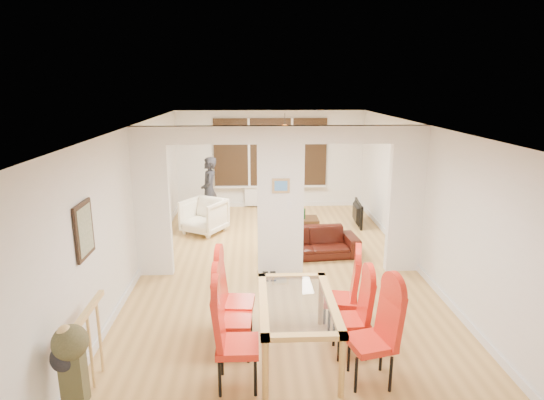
{
  "coord_description": "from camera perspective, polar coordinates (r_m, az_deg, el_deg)",
  "views": [
    {
      "loc": [
        -0.47,
        -7.59,
        3.27
      ],
      "look_at": [
        -0.12,
        0.6,
        1.17
      ],
      "focal_mm": 30.0,
      "sensor_mm": 36.0,
      "label": 1
    }
  ],
  "objects": [
    {
      "name": "floor",
      "position": [
        8.28,
        1.03,
        -8.92
      ],
      "size": [
        5.0,
        9.0,
        0.01
      ],
      "primitive_type": "cube",
      "color": "tan",
      "rests_on": "ground"
    },
    {
      "name": "room_walls",
      "position": [
        7.85,
        1.07,
        -0.18
      ],
      "size": [
        5.0,
        9.0,
        2.6
      ],
      "primitive_type": null,
      "color": "silver",
      "rests_on": "floor"
    },
    {
      "name": "divider_wall",
      "position": [
        7.85,
        1.07,
        -0.18
      ],
      "size": [
        5.0,
        0.18,
        2.6
      ],
      "primitive_type": "cube",
      "color": "white",
      "rests_on": "floor"
    },
    {
      "name": "bay_window_blinds",
      "position": [
        12.17,
        -0.2,
        6.0
      ],
      "size": [
        3.0,
        0.08,
        1.8
      ],
      "primitive_type": "cube",
      "color": "black",
      "rests_on": "room_walls"
    },
    {
      "name": "radiator",
      "position": [
        12.36,
        -0.19,
        0.46
      ],
      "size": [
        1.4,
        0.08,
        0.5
      ],
      "primitive_type": "cube",
      "color": "white",
      "rests_on": "floor"
    },
    {
      "name": "pendant_light",
      "position": [
        10.97,
        1.61,
        8.5
      ],
      "size": [
        0.36,
        0.36,
        0.36
      ],
      "primitive_type": "sphere",
      "color": "orange",
      "rests_on": "room_walls"
    },
    {
      "name": "stair_newel",
      "position": [
        5.46,
        -22.06,
        -16.7
      ],
      "size": [
        0.4,
        1.2,
        1.1
      ],
      "primitive_type": null,
      "color": "tan",
      "rests_on": "floor"
    },
    {
      "name": "wall_poster",
      "position": [
        5.8,
        -22.51,
        -3.51
      ],
      "size": [
        0.04,
        0.52,
        0.67
      ],
      "primitive_type": "cube",
      "color": "gray",
      "rests_on": "room_walls"
    },
    {
      "name": "pillar_photo",
      "position": [
        7.69,
        1.12,
        1.81
      ],
      "size": [
        0.3,
        0.03,
        0.25
      ],
      "primitive_type": "cube",
      "color": "#4C8CD8",
      "rests_on": "divider_wall"
    },
    {
      "name": "dining_table",
      "position": [
        5.75,
        3.14,
        -15.85
      ],
      "size": [
        0.91,
        1.62,
        0.76
      ],
      "primitive_type": null,
      "color": "#BE8E46",
      "rests_on": "floor"
    },
    {
      "name": "dining_chair_la",
      "position": [
        5.19,
        -4.35,
        -16.97
      ],
      "size": [
        0.46,
        0.46,
        1.15
      ],
      "primitive_type": null,
      "rotation": [
        0.0,
        0.0,
        -0.0
      ],
      "color": "red",
      "rests_on": "floor"
    },
    {
      "name": "dining_chair_lb",
      "position": [
        5.73,
        -4.83,
        -14.26
      ],
      "size": [
        0.44,
        0.44,
        1.07
      ],
      "primitive_type": null,
      "rotation": [
        0.0,
        0.0,
        -0.04
      ],
      "color": "red",
      "rests_on": "floor"
    },
    {
      "name": "dining_chair_lc",
      "position": [
        6.1,
        -4.49,
        -12.05
      ],
      "size": [
        0.49,
        0.49,
        1.13
      ],
      "primitive_type": null,
      "rotation": [
        0.0,
        0.0,
        -0.09
      ],
      "color": "red",
      "rests_on": "floor"
    },
    {
      "name": "dining_chair_ra",
      "position": [
        5.35,
        12.29,
        -16.27
      ],
      "size": [
        0.56,
        0.56,
        1.15
      ],
      "primitive_type": null,
      "rotation": [
        0.0,
        0.0,
        0.25
      ],
      "color": "red",
      "rests_on": "floor"
    },
    {
      "name": "dining_chair_rb",
      "position": [
        5.83,
        9.86,
        -14.06
      ],
      "size": [
        0.43,
        0.43,
        1.04
      ],
      "primitive_type": null,
      "rotation": [
        0.0,
        0.0,
        0.03
      ],
      "color": "red",
      "rests_on": "floor"
    },
    {
      "name": "dining_chair_rc",
      "position": [
        6.27,
        8.62,
        -11.6
      ],
      "size": [
        0.51,
        0.51,
        1.09
      ],
      "primitive_type": null,
      "rotation": [
        0.0,
        0.0,
        -0.2
      ],
      "color": "red",
      "rests_on": "floor"
    },
    {
      "name": "sofa",
      "position": [
        8.93,
        4.85,
        -5.34
      ],
      "size": [
        1.9,
        0.9,
        0.54
      ],
      "primitive_type": "imported",
      "rotation": [
        0.0,
        0.0,
        0.1
      ],
      "color": "black",
      "rests_on": "floor"
    },
    {
      "name": "armchair",
      "position": [
        10.33,
        -8.52,
        -2.01
      ],
      "size": [
        1.14,
        1.15,
        0.77
      ],
      "primitive_type": "imported",
      "rotation": [
        0.0,
        0.0,
        -0.53
      ],
      "color": "white",
      "rests_on": "floor"
    },
    {
      "name": "person",
      "position": [
        10.8,
        -7.86,
        1.09
      ],
      "size": [
        0.63,
        0.45,
        1.63
      ],
      "primitive_type": "imported",
      "rotation": [
        0.0,
        0.0,
        -1.47
      ],
      "color": "black",
      "rests_on": "floor"
    },
    {
      "name": "television",
      "position": [
        11.01,
        10.29,
        -1.64
      ],
      "size": [
        0.98,
        0.19,
        0.56
      ],
      "primitive_type": "imported",
      "rotation": [
        0.0,
        0.0,
        1.51
      ],
      "color": "black",
      "rests_on": "floor"
    },
    {
      "name": "coffee_table",
      "position": [
        10.58,
        2.84,
        -2.93
      ],
      "size": [
        1.19,
        0.79,
        0.25
      ],
      "primitive_type": null,
      "rotation": [
        0.0,
        0.0,
        0.24
      ],
      "color": "#372313",
      "rests_on": "floor"
    },
    {
      "name": "bottle",
      "position": [
        10.49,
        4.04,
        -1.67
      ],
      "size": [
        0.06,
        0.06,
        0.25
      ],
      "primitive_type": "cylinder",
      "color": "#143F19",
      "rests_on": "coffee_table"
    },
    {
      "name": "bowl",
      "position": [
        10.49,
        1.55,
        -2.2
      ],
      "size": [
        0.23,
        0.23,
        0.06
      ],
      "primitive_type": "imported",
      "color": "#372313",
      "rests_on": "coffee_table"
    },
    {
      "name": "shoes",
      "position": [
        7.94,
        -0.34,
        -9.59
      ],
      "size": [
        0.23,
        0.25,
        0.09
      ],
      "primitive_type": null,
      "color": "black",
      "rests_on": "floor"
    }
  ]
}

